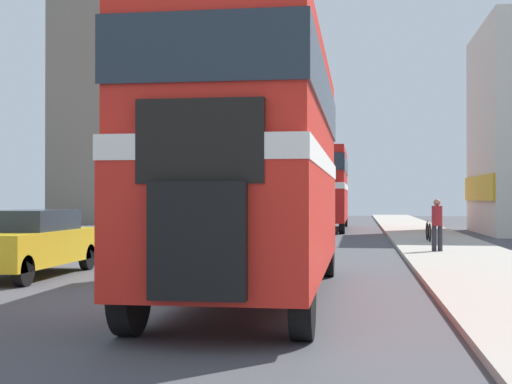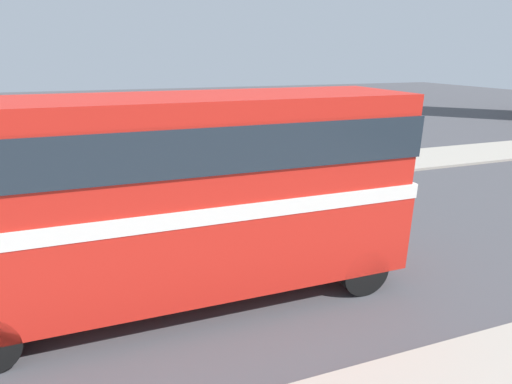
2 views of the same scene
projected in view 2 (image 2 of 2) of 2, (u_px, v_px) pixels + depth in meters
The scene contains 5 objects.
ground_plane at pixel (151, 263), 10.42m from camera, with size 120.00×120.00×0.00m, color #47474C.
sidewalk_left at pixel (137, 186), 16.44m from camera, with size 3.50×120.00×0.12m.
double_decker_bus at pixel (189, 185), 8.17m from camera, with size 2.57×9.47×4.42m.
car_parked_near at pixel (68, 198), 12.85m from camera, with size 1.69×4.16×1.53m.
car_parked_mid at pixel (237, 181), 14.59m from camera, with size 1.65×4.32×1.52m.
Camera 2 is at (9.65, -0.39, 5.13)m, focal length 28.00 mm.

